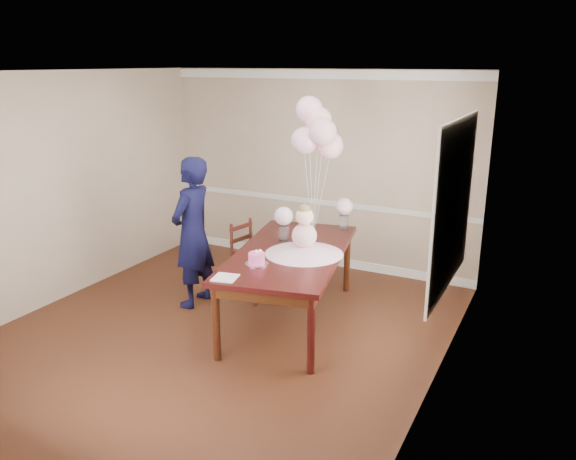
% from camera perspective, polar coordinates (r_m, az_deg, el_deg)
% --- Properties ---
extents(floor, '(4.50, 5.00, 0.00)m').
position_cam_1_polar(floor, '(6.16, -6.89, -10.33)').
color(floor, '#34170D').
rests_on(floor, ground).
extents(ceiling, '(4.50, 5.00, 0.02)m').
position_cam_1_polar(ceiling, '(5.49, -7.90, 15.67)').
color(ceiling, white).
rests_on(ceiling, wall_back).
extents(wall_back, '(4.50, 0.02, 2.70)m').
position_cam_1_polar(wall_back, '(7.81, 2.99, 6.10)').
color(wall_back, tan).
rests_on(wall_back, floor).
extents(wall_left, '(0.02, 5.00, 2.70)m').
position_cam_1_polar(wall_left, '(7.16, -22.49, 3.86)').
color(wall_left, tan).
rests_on(wall_left, floor).
extents(wall_right, '(0.02, 5.00, 2.70)m').
position_cam_1_polar(wall_right, '(4.82, 15.39, -1.24)').
color(wall_right, tan).
rests_on(wall_right, floor).
extents(chair_rail_trim, '(4.50, 0.02, 0.07)m').
position_cam_1_polar(chair_rail_trim, '(7.90, 2.91, 2.88)').
color(chair_rail_trim, silver).
rests_on(chair_rail_trim, wall_back).
extents(crown_molding, '(4.50, 0.02, 0.12)m').
position_cam_1_polar(crown_molding, '(7.67, 3.11, 15.52)').
color(crown_molding, white).
rests_on(crown_molding, wall_back).
extents(baseboard_trim, '(4.50, 0.02, 0.12)m').
position_cam_1_polar(baseboard_trim, '(8.14, 2.83, -2.87)').
color(baseboard_trim, white).
rests_on(baseboard_trim, floor).
extents(window_frame, '(0.02, 1.66, 1.56)m').
position_cam_1_polar(window_frame, '(5.25, 16.47, 2.39)').
color(window_frame, white).
rests_on(window_frame, wall_right).
extents(window_blinds, '(0.01, 1.50, 1.40)m').
position_cam_1_polar(window_blinds, '(5.25, 16.28, 2.41)').
color(window_blinds, white).
rests_on(window_blinds, wall_right).
extents(dining_table_top, '(1.54, 2.39, 0.06)m').
position_cam_1_polar(dining_table_top, '(6.07, 0.24, -2.35)').
color(dining_table_top, black).
rests_on(dining_table_top, table_leg_fl).
extents(table_apron, '(1.41, 2.26, 0.11)m').
position_cam_1_polar(table_apron, '(6.10, 0.24, -3.09)').
color(table_apron, black).
rests_on(table_apron, table_leg_fl).
extents(table_leg_fl, '(0.09, 0.09, 0.77)m').
position_cam_1_polar(table_leg_fl, '(5.48, -7.30, -9.40)').
color(table_leg_fl, black).
rests_on(table_leg_fl, floor).
extents(table_leg_fr, '(0.09, 0.09, 0.77)m').
position_cam_1_polar(table_leg_fr, '(5.22, 2.35, -10.63)').
color(table_leg_fr, black).
rests_on(table_leg_fr, floor).
extents(table_leg_bl, '(0.09, 0.09, 0.77)m').
position_cam_1_polar(table_leg_bl, '(7.25, -1.26, -2.60)').
color(table_leg_bl, black).
rests_on(table_leg_bl, floor).
extents(table_leg_br, '(0.09, 0.09, 0.77)m').
position_cam_1_polar(table_leg_br, '(7.06, 6.01, -3.24)').
color(table_leg_br, black).
rests_on(table_leg_br, floor).
extents(baby_skirt, '(1.00, 1.00, 0.11)m').
position_cam_1_polar(baby_skirt, '(5.96, 1.65, -1.90)').
color(baby_skirt, '#D79EB3').
rests_on(baby_skirt, dining_table_top).
extents(baby_torso, '(0.27, 0.27, 0.27)m').
position_cam_1_polar(baby_torso, '(5.91, 1.66, -0.58)').
color(baby_torso, pink).
rests_on(baby_torso, baby_skirt).
extents(baby_head, '(0.19, 0.19, 0.19)m').
position_cam_1_polar(baby_head, '(5.85, 1.68, 1.39)').
color(baby_head, beige).
rests_on(baby_head, baby_torso).
extents(baby_hair, '(0.13, 0.13, 0.13)m').
position_cam_1_polar(baby_hair, '(5.84, 1.69, 2.01)').
color(baby_hair, brown).
rests_on(baby_hair, baby_head).
extents(cake_platter, '(0.29, 0.29, 0.01)m').
position_cam_1_polar(cake_platter, '(5.67, -3.21, -3.44)').
color(cake_platter, silver).
rests_on(cake_platter, dining_table_top).
extents(birthday_cake, '(0.20, 0.20, 0.11)m').
position_cam_1_polar(birthday_cake, '(5.65, -3.22, -2.87)').
color(birthday_cake, '#E54891').
rests_on(birthday_cake, cake_platter).
extents(cake_flower_a, '(0.03, 0.03, 0.03)m').
position_cam_1_polar(cake_flower_a, '(5.63, -3.23, -2.18)').
color(cake_flower_a, white).
rests_on(cake_flower_a, birthday_cake).
extents(cake_flower_b, '(0.03, 0.03, 0.03)m').
position_cam_1_polar(cake_flower_b, '(5.64, -2.84, -2.14)').
color(cake_flower_b, white).
rests_on(cake_flower_b, birthday_cake).
extents(rose_vase_near, '(0.13, 0.13, 0.18)m').
position_cam_1_polar(rose_vase_near, '(6.38, -0.44, -0.30)').
color(rose_vase_near, silver).
rests_on(rose_vase_near, dining_table_top).
extents(roses_near, '(0.21, 0.21, 0.21)m').
position_cam_1_polar(roses_near, '(6.33, -0.44, 1.42)').
color(roses_near, beige).
rests_on(roses_near, rose_vase_near).
extents(rose_vase_far, '(0.13, 0.13, 0.18)m').
position_cam_1_polar(rose_vase_far, '(6.83, 5.67, 0.77)').
color(rose_vase_far, silver).
rests_on(rose_vase_far, dining_table_top).
extents(roses_far, '(0.21, 0.21, 0.21)m').
position_cam_1_polar(roses_far, '(6.78, 5.72, 2.39)').
color(roses_far, beige).
rests_on(roses_far, rose_vase_far).
extents(napkin, '(0.26, 0.26, 0.01)m').
position_cam_1_polar(napkin, '(5.34, -6.39, -4.83)').
color(napkin, silver).
rests_on(napkin, dining_table_top).
extents(balloon_weight, '(0.05, 0.05, 0.02)m').
position_cam_1_polar(balloon_weight, '(6.60, 2.52, -0.45)').
color(balloon_weight, silver).
rests_on(balloon_weight, dining_table_top).
extents(balloon_a, '(0.31, 0.31, 0.31)m').
position_cam_1_polar(balloon_a, '(6.39, 1.67, 9.06)').
color(balloon_a, '#ECA7C4').
rests_on(balloon_a, balloon_ribbon_a).
extents(balloon_b, '(0.31, 0.31, 0.31)m').
position_cam_1_polar(balloon_b, '(6.27, 3.55, 9.91)').
color(balloon_b, '#E8A4BA').
rests_on(balloon_b, balloon_ribbon_b).
extents(balloon_c, '(0.31, 0.31, 0.31)m').
position_cam_1_polar(balloon_c, '(6.44, 3.09, 11.09)').
color(balloon_c, '#FFB4C5').
rests_on(balloon_c, balloon_ribbon_c).
extents(balloon_d, '(0.31, 0.31, 0.31)m').
position_cam_1_polar(balloon_d, '(6.48, 2.17, 12.11)').
color(balloon_d, '#FFB4DC').
rests_on(balloon_d, balloon_ribbon_d).
extents(balloon_e, '(0.31, 0.31, 0.31)m').
position_cam_1_polar(balloon_e, '(6.42, 4.28, 8.57)').
color(balloon_e, '#F8B0BE').
rests_on(balloon_e, balloon_ribbon_e).
extents(balloon_ribbon_a, '(0.10, 0.03, 0.92)m').
position_cam_1_polar(balloon_ribbon_a, '(6.49, 2.10, 3.51)').
color(balloon_ribbon_a, silver).
rests_on(balloon_ribbon_a, balloon_weight).
extents(balloon_ribbon_b, '(0.12, 0.04, 1.03)m').
position_cam_1_polar(balloon_ribbon_b, '(6.43, 3.01, 3.88)').
color(balloon_ribbon_b, silver).
rests_on(balloon_ribbon_b, balloon_weight).
extents(balloon_ribbon_c, '(0.01, 0.11, 1.15)m').
position_cam_1_polar(balloon_ribbon_c, '(6.50, 2.79, 4.53)').
color(balloon_ribbon_c, silver).
rests_on(balloon_ribbon_c, balloon_weight).
extents(balloon_ribbon_d, '(0.11, 0.09, 1.25)m').
position_cam_1_polar(balloon_ribbon_d, '(6.51, 2.34, 5.06)').
color(balloon_ribbon_d, white).
rests_on(balloon_ribbon_d, balloon_weight).
extents(balloon_ribbon_e, '(0.14, 0.11, 0.86)m').
position_cam_1_polar(balloon_ribbon_e, '(6.51, 3.37, 3.29)').
color(balloon_ribbon_e, white).
rests_on(balloon_ribbon_e, balloon_weight).
extents(dining_chair_seat, '(0.48, 0.48, 0.05)m').
position_cam_1_polar(dining_chair_seat, '(6.81, -3.55, -3.65)').
color(dining_chair_seat, '#3A1E0F').
rests_on(dining_chair_seat, chair_leg_fl).
extents(chair_leg_fl, '(0.04, 0.04, 0.40)m').
position_cam_1_polar(chair_leg_fl, '(6.88, -5.50, -5.44)').
color(chair_leg_fl, '#36150E').
rests_on(chair_leg_fl, floor).
extents(chair_leg_fr, '(0.04, 0.04, 0.40)m').
position_cam_1_polar(chair_leg_fr, '(6.67, -3.39, -6.12)').
color(chair_leg_fr, '#38130F').
rests_on(chair_leg_fr, floor).
extents(chair_leg_bl, '(0.04, 0.04, 0.40)m').
position_cam_1_polar(chair_leg_bl, '(7.11, -3.63, -4.64)').
color(chair_leg_bl, black).
rests_on(chair_leg_bl, floor).
extents(chair_leg_br, '(0.04, 0.04, 0.40)m').
position_cam_1_polar(chair_leg_br, '(6.91, -1.54, -5.28)').
color(chair_leg_br, '#351E0E').
rests_on(chair_leg_br, floor).
extents(chair_back_post_l, '(0.04, 0.04, 0.52)m').
position_cam_1_polar(chair_back_post_l, '(6.72, -5.73, -1.52)').
color(chair_back_post_l, '#3A1310').
rests_on(chair_back_post_l, dining_chair_seat).
extents(chair_back_post_r, '(0.04, 0.04, 0.52)m').
position_cam_1_polar(chair_back_post_r, '(6.96, -3.82, -0.84)').
color(chair_back_post_r, '#38160F').
rests_on(chair_back_post_r, dining_chair_seat).
extents(chair_slat_low, '(0.10, 0.37, 0.05)m').
position_cam_1_polar(chair_slat_low, '(6.88, -4.74, -2.07)').
color(chair_slat_low, '#361D0E').
rests_on(chair_slat_low, dining_chair_seat).
extents(chair_slat_mid, '(0.10, 0.37, 0.05)m').
position_cam_1_polar(chair_slat_mid, '(6.83, -4.77, -0.88)').
color(chair_slat_mid, '#33140E').
rests_on(chair_slat_mid, dining_chair_seat).
extents(chair_slat_top, '(0.10, 0.37, 0.05)m').
position_cam_1_polar(chair_slat_top, '(6.79, -4.80, 0.32)').
color(chair_slat_top, '#3C1410').
rests_on(chair_slat_top, dining_chair_seat).
extents(woman, '(0.45, 0.65, 1.77)m').
position_cam_1_polar(woman, '(6.60, -9.67, -0.25)').
color(woman, black).
rests_on(woman, floor).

